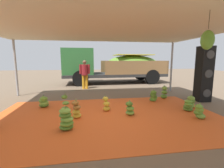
{
  "coord_description": "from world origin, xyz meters",
  "views": [
    {
      "loc": [
        -0.58,
        -4.45,
        1.65
      ],
      "look_at": [
        0.35,
        1.56,
        0.72
      ],
      "focal_mm": 25.24,
      "sensor_mm": 36.0,
      "label": 1
    }
  ],
  "objects_px": {
    "banana_bunch_10": "(65,104)",
    "banana_bunch_12": "(76,110)",
    "banana_bunch_8": "(188,106)",
    "banana_bunch_9": "(164,93)",
    "banana_bunch_2": "(44,102)",
    "worker_0": "(85,72)",
    "banana_bunch_4": "(106,104)",
    "banana_bunch_6": "(66,120)",
    "banana_bunch_3": "(130,109)",
    "banana_bunch_5": "(153,96)",
    "banana_bunch_0": "(190,102)",
    "cargo_truck_main": "(112,65)",
    "banana_bunch_11": "(199,112)",
    "speaker_stack": "(204,74)"
  },
  "relations": [
    {
      "from": "banana_bunch_8",
      "to": "cargo_truck_main",
      "type": "height_order",
      "value": "cargo_truck_main"
    },
    {
      "from": "banana_bunch_3",
      "to": "banana_bunch_9",
      "type": "distance_m",
      "value": 2.73
    },
    {
      "from": "banana_bunch_0",
      "to": "banana_bunch_6",
      "type": "height_order",
      "value": "banana_bunch_6"
    },
    {
      "from": "banana_bunch_5",
      "to": "banana_bunch_8",
      "type": "bearing_deg",
      "value": -65.37
    },
    {
      "from": "banana_bunch_2",
      "to": "speaker_stack",
      "type": "xyz_separation_m",
      "value": [
        6.12,
        -0.04,
        0.9
      ]
    },
    {
      "from": "cargo_truck_main",
      "to": "worker_0",
      "type": "bearing_deg",
      "value": -131.27
    },
    {
      "from": "banana_bunch_0",
      "to": "banana_bunch_12",
      "type": "distance_m",
      "value": 3.85
    },
    {
      "from": "banana_bunch_8",
      "to": "banana_bunch_12",
      "type": "relative_size",
      "value": 0.76
    },
    {
      "from": "banana_bunch_3",
      "to": "banana_bunch_9",
      "type": "relative_size",
      "value": 0.83
    },
    {
      "from": "banana_bunch_5",
      "to": "banana_bunch_0",
      "type": "bearing_deg",
      "value": -49.41
    },
    {
      "from": "banana_bunch_2",
      "to": "speaker_stack",
      "type": "relative_size",
      "value": 0.19
    },
    {
      "from": "banana_bunch_11",
      "to": "banana_bunch_0",
      "type": "bearing_deg",
      "value": 67.53
    },
    {
      "from": "banana_bunch_8",
      "to": "banana_bunch_4",
      "type": "bearing_deg",
      "value": 171.47
    },
    {
      "from": "banana_bunch_0",
      "to": "banana_bunch_10",
      "type": "height_order",
      "value": "banana_bunch_10"
    },
    {
      "from": "banana_bunch_5",
      "to": "banana_bunch_9",
      "type": "relative_size",
      "value": 0.87
    },
    {
      "from": "banana_bunch_12",
      "to": "speaker_stack",
      "type": "xyz_separation_m",
      "value": [
        4.92,
        1.2,
        0.85
      ]
    },
    {
      "from": "worker_0",
      "to": "banana_bunch_10",
      "type": "bearing_deg",
      "value": -98.48
    },
    {
      "from": "banana_bunch_8",
      "to": "banana_bunch_10",
      "type": "relative_size",
      "value": 0.73
    },
    {
      "from": "banana_bunch_8",
      "to": "worker_0",
      "type": "relative_size",
      "value": 0.26
    },
    {
      "from": "worker_0",
      "to": "banana_bunch_12",
      "type": "bearing_deg",
      "value": -92.24
    },
    {
      "from": "banana_bunch_9",
      "to": "cargo_truck_main",
      "type": "height_order",
      "value": "cargo_truck_main"
    },
    {
      "from": "banana_bunch_2",
      "to": "banana_bunch_9",
      "type": "height_order",
      "value": "banana_bunch_9"
    },
    {
      "from": "banana_bunch_3",
      "to": "banana_bunch_4",
      "type": "bearing_deg",
      "value": 143.27
    },
    {
      "from": "banana_bunch_9",
      "to": "banana_bunch_12",
      "type": "xyz_separation_m",
      "value": [
        -3.6,
        -1.83,
        -0.01
      ]
    },
    {
      "from": "banana_bunch_4",
      "to": "banana_bunch_6",
      "type": "xyz_separation_m",
      "value": [
        -1.1,
        -1.23,
        0.02
      ]
    },
    {
      "from": "worker_0",
      "to": "cargo_truck_main",
      "type": "bearing_deg",
      "value": 48.73
    },
    {
      "from": "banana_bunch_5",
      "to": "banana_bunch_6",
      "type": "relative_size",
      "value": 0.84
    },
    {
      "from": "banana_bunch_4",
      "to": "banana_bunch_8",
      "type": "xyz_separation_m",
      "value": [
        2.64,
        -0.4,
        -0.05
      ]
    },
    {
      "from": "banana_bunch_6",
      "to": "banana_bunch_10",
      "type": "xyz_separation_m",
      "value": [
        -0.22,
        1.47,
        -0.01
      ]
    },
    {
      "from": "worker_0",
      "to": "speaker_stack",
      "type": "bearing_deg",
      "value": -36.33
    },
    {
      "from": "banana_bunch_10",
      "to": "banana_bunch_12",
      "type": "bearing_deg",
      "value": -60.82
    },
    {
      "from": "banana_bunch_3",
      "to": "banana_bunch_5",
      "type": "relative_size",
      "value": 0.95
    },
    {
      "from": "banana_bunch_6",
      "to": "banana_bunch_9",
      "type": "height_order",
      "value": "banana_bunch_6"
    },
    {
      "from": "banana_bunch_0",
      "to": "cargo_truck_main",
      "type": "bearing_deg",
      "value": 104.82
    },
    {
      "from": "banana_bunch_12",
      "to": "banana_bunch_5",
      "type": "bearing_deg",
      "value": 25.98
    },
    {
      "from": "banana_bunch_6",
      "to": "banana_bunch_9",
      "type": "distance_m",
      "value": 4.57
    },
    {
      "from": "banana_bunch_6",
      "to": "banana_bunch_8",
      "type": "distance_m",
      "value": 3.83
    },
    {
      "from": "banana_bunch_6",
      "to": "banana_bunch_11",
      "type": "relative_size",
      "value": 1.27
    },
    {
      "from": "banana_bunch_9",
      "to": "banana_bunch_11",
      "type": "height_order",
      "value": "banana_bunch_9"
    },
    {
      "from": "banana_bunch_8",
      "to": "banana_bunch_9",
      "type": "bearing_deg",
      "value": 88.36
    },
    {
      "from": "banana_bunch_2",
      "to": "banana_bunch_12",
      "type": "height_order",
      "value": "banana_bunch_12"
    },
    {
      "from": "banana_bunch_2",
      "to": "banana_bunch_10",
      "type": "distance_m",
      "value": 0.95
    },
    {
      "from": "banana_bunch_5",
      "to": "cargo_truck_main",
      "type": "bearing_deg",
      "value": 98.58
    },
    {
      "from": "banana_bunch_9",
      "to": "worker_0",
      "type": "bearing_deg",
      "value": 140.07
    },
    {
      "from": "banana_bunch_4",
      "to": "banana_bunch_6",
      "type": "distance_m",
      "value": 1.65
    },
    {
      "from": "banana_bunch_10",
      "to": "banana_bunch_4",
      "type": "bearing_deg",
      "value": -10.26
    },
    {
      "from": "banana_bunch_0",
      "to": "banana_bunch_9",
      "type": "bearing_deg",
      "value": 99.23
    },
    {
      "from": "banana_bunch_6",
      "to": "banana_bunch_12",
      "type": "distance_m",
      "value": 0.76
    },
    {
      "from": "banana_bunch_0",
      "to": "banana_bunch_2",
      "type": "distance_m",
      "value": 5.11
    },
    {
      "from": "banana_bunch_4",
      "to": "banana_bunch_9",
      "type": "relative_size",
      "value": 0.93
    }
  ]
}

